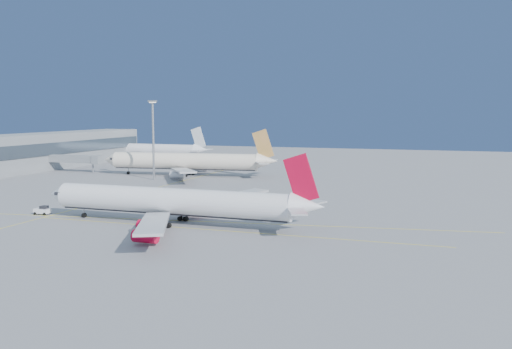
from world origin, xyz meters
name	(u,v)px	position (x,y,z in m)	size (l,w,h in m)	color
ground	(227,217)	(0.00, 0.00, 0.00)	(500.00, 500.00, 0.00)	slate
terminal	(53,150)	(-114.93, 85.00, 7.51)	(18.40, 110.00, 15.00)	gray
jet_bridge	(78,159)	(-93.11, 72.00, 5.17)	(23.60, 3.60, 6.90)	gray
taxiway_lines	(181,209)	(-14.71, 6.34, 0.01)	(118.86, 140.00, 0.02)	yellow
airliner_virgin	(176,202)	(-7.16, -11.28, 4.89)	(65.66, 59.12, 16.23)	white
airliner_etihad	(189,161)	(-44.97, 73.96, 5.46)	(68.71, 63.06, 17.93)	beige
airliner_third	(151,150)	(-92.99, 131.58, 5.12)	(62.95, 58.10, 16.90)	white
pushback_tug	(43,210)	(-42.75, -10.66, 0.97)	(3.82, 2.45, 2.10)	white
light_mast	(153,133)	(-51.09, 58.28, 16.60)	(2.43, 2.43, 28.12)	gray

